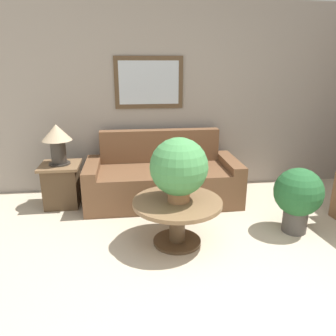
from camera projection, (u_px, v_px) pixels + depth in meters
name	position (u px, v px, depth m)	size (l,w,h in m)	color
ground_plane	(275.00, 319.00, 2.41)	(20.00, 20.00, 0.00)	#BCAD93
wall_back	(198.00, 99.00, 4.68)	(7.05, 0.09, 2.60)	gray
couch_main	(162.00, 179.00, 4.41)	(2.01, 0.88, 0.91)	brown
coffee_table	(177.00, 212.00, 3.33)	(0.91, 0.91, 0.48)	#4C3823
side_table	(62.00, 184.00, 4.26)	(0.50, 0.50, 0.56)	#4C3823
table_lamp	(57.00, 139.00, 4.07)	(0.37, 0.37, 0.51)	#2D2823
potted_plant_on_table	(179.00, 168.00, 3.18)	(0.57, 0.57, 0.64)	#9E6B42
potted_plant_floor	(298.00, 195.00, 3.53)	(0.52, 0.52, 0.73)	#4C4742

